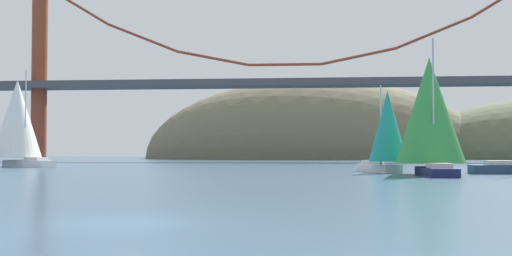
# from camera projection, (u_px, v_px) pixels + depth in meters

# --- Properties ---
(ground_plane) EXTENTS (360.00, 360.00, 0.00)m
(ground_plane) POSITION_uv_depth(u_px,v_px,m) (122.00, 223.00, 17.06)
(ground_plane) COLOR #385670
(headland_center) EXTENTS (80.97, 44.00, 37.76)m
(headland_center) POSITION_uv_depth(u_px,v_px,m) (314.00, 159.00, 150.95)
(headland_center) COLOR #6B664C
(headland_center) RESTS_ON ground_plane
(suspension_bridge) EXTENTS (125.99, 6.00, 32.85)m
(suspension_bridge) POSITION_uv_depth(u_px,v_px,m) (285.00, 77.00, 112.12)
(suspension_bridge) COLOR brown
(suspension_bridge) RESTS_ON ground_plane
(sailboat_green_sail) EXTENTS (5.51, 9.09, 10.68)m
(sailboat_green_sail) POSITION_uv_depth(u_px,v_px,m) (430.00, 113.00, 50.71)
(sailboat_green_sail) COLOR #191E4C
(sailboat_green_sail) RESTS_ON ground_plane
(sailboat_white_mainsail) EXTENTS (9.81, 8.00, 11.33)m
(sailboat_white_mainsail) POSITION_uv_depth(u_px,v_px,m) (18.00, 121.00, 74.98)
(sailboat_white_mainsail) COLOR white
(sailboat_white_mainsail) RESTS_ON ground_plane
(sailboat_teal_sail) EXTENTS (4.75, 6.77, 7.76)m
(sailboat_teal_sail) POSITION_uv_depth(u_px,v_px,m) (387.00, 130.00, 55.37)
(sailboat_teal_sail) COLOR white
(sailboat_teal_sail) RESTS_ON ground_plane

